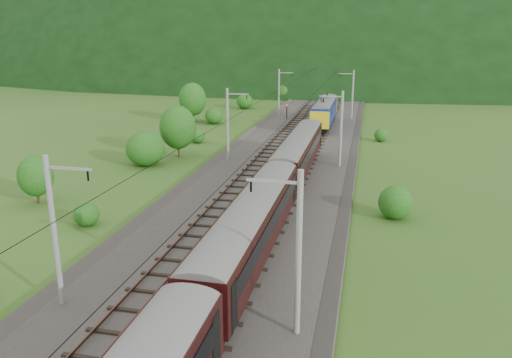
# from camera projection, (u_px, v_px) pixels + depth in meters

# --- Properties ---
(ground) EXTENTS (600.00, 600.00, 0.00)m
(ground) POSITION_uv_depth(u_px,v_px,m) (174.00, 322.00, 24.99)
(ground) COLOR #29551A
(ground) RESTS_ON ground
(railbed) EXTENTS (14.00, 220.00, 0.30)m
(railbed) POSITION_uv_depth(u_px,v_px,m) (228.00, 242.00, 34.31)
(railbed) COLOR #38332D
(railbed) RESTS_ON ground
(track_left) EXTENTS (2.40, 220.00, 0.27)m
(track_left) POSITION_uv_depth(u_px,v_px,m) (195.00, 236.00, 34.76)
(track_left) COLOR #523123
(track_left) RESTS_ON railbed
(track_right) EXTENTS (2.40, 220.00, 0.27)m
(track_right) POSITION_uv_depth(u_px,v_px,m) (262.00, 242.00, 33.75)
(track_right) COLOR #523123
(track_right) RESTS_ON railbed
(catenary_left) EXTENTS (2.54, 192.28, 8.00)m
(catenary_left) POSITION_uv_depth(u_px,v_px,m) (228.00, 123.00, 55.01)
(catenary_left) COLOR gray
(catenary_left) RESTS_ON railbed
(catenary_right) EXTENTS (2.54, 192.28, 8.00)m
(catenary_right) POSITION_uv_depth(u_px,v_px,m) (340.00, 127.00, 52.42)
(catenary_right) COLOR gray
(catenary_right) RESTS_ON railbed
(overhead_wires) EXTENTS (4.83, 198.00, 0.03)m
(overhead_wires) POSITION_uv_depth(u_px,v_px,m) (226.00, 143.00, 32.38)
(overhead_wires) COLOR black
(overhead_wires) RESTS_ON ground
(mountain_main) EXTENTS (504.00, 360.00, 244.00)m
(mountain_main) POSITION_uv_depth(u_px,v_px,m) (354.00, 61.00, 268.59)
(mountain_main) COLOR black
(mountain_main) RESTS_ON ground
(mountain_ridge) EXTENTS (336.00, 280.00, 132.00)m
(mountain_ridge) POSITION_uv_depth(u_px,v_px,m) (173.00, 56.00, 331.41)
(mountain_ridge) COLOR black
(mountain_ridge) RESTS_ON ground
(train) EXTENTS (2.69, 107.96, 4.67)m
(train) POSITION_uv_depth(u_px,v_px,m) (252.00, 217.00, 30.18)
(train) COLOR black
(train) RESTS_ON ground
(hazard_post_near) EXTENTS (0.18, 0.18, 1.67)m
(hazard_post_near) POSITION_uv_depth(u_px,v_px,m) (286.00, 145.00, 59.69)
(hazard_post_near) COLOR red
(hazard_post_near) RESTS_ON railbed
(hazard_post_far) EXTENTS (0.16, 0.16, 1.52)m
(hazard_post_far) POSITION_uv_depth(u_px,v_px,m) (298.00, 136.00, 65.21)
(hazard_post_far) COLOR red
(hazard_post_far) RESTS_ON railbed
(signal) EXTENTS (0.26, 0.26, 2.35)m
(signal) POSITION_uv_depth(u_px,v_px,m) (287.00, 110.00, 83.34)
(signal) COLOR black
(signal) RESTS_ON railbed
(vegetation_left) EXTENTS (13.86, 143.92, 6.54)m
(vegetation_left) POSITION_uv_depth(u_px,v_px,m) (105.00, 159.00, 46.44)
(vegetation_left) COLOR #1E5115
(vegetation_left) RESTS_ON ground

